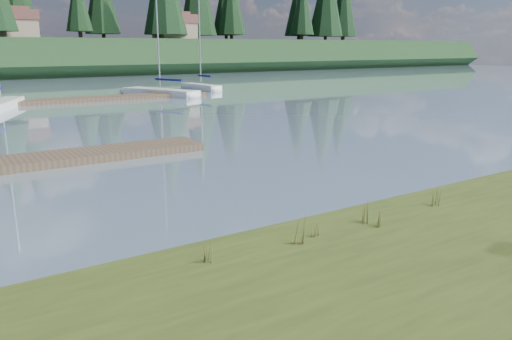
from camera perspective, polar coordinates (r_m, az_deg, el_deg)
ground at (r=40.54m, az=-25.68°, el=6.70°), size 200.00×200.00×0.00m
dock_far at (r=40.82m, az=-22.92°, el=7.23°), size 26.00×2.20×0.30m
sailboat_bg_2 at (r=39.03m, az=-26.84°, el=6.84°), size 4.01×7.02×10.67m
sailboat_bg_3 at (r=45.11m, az=-11.57°, el=8.80°), size 4.96×8.69×12.71m
sailboat_bg_4 at (r=50.03m, az=-6.64°, el=9.48°), size 1.84×6.23×9.26m
weed_0 at (r=9.98m, az=5.16°, el=-6.95°), size 0.17×0.14×0.62m
weed_1 at (r=10.42m, az=6.71°, el=-6.65°), size 0.17×0.14×0.40m
weed_2 at (r=11.34m, az=12.39°, el=-4.73°), size 0.17×0.14×0.58m
weed_3 at (r=9.19m, az=-5.61°, el=-9.10°), size 0.17×0.14×0.54m
weed_4 at (r=11.20m, az=13.91°, el=-5.34°), size 0.17×0.14×0.46m
weed_5 at (r=13.01m, az=20.01°, el=-2.71°), size 0.17×0.14×0.65m
mud_lip at (r=10.64m, az=-1.56°, el=-8.68°), size 60.00×0.50×0.14m
conifer_5 at (r=82.75m, az=-19.72°, el=17.81°), size 3.96×3.96×10.35m
conifer_7 at (r=94.04m, az=-2.87°, el=18.84°), size 5.28×5.28×13.20m
conifer_8 at (r=97.95m, az=5.33°, el=18.21°), size 4.62×4.62×11.77m
conifer_9 at (r=108.71m, az=10.00°, el=18.36°), size 5.94×5.94×14.62m
house_1 at (r=81.82m, az=-26.00°, el=14.82°), size 6.30×5.30×4.65m
house_2 at (r=86.50m, az=-9.30°, el=15.88°), size 6.30×5.30×4.65m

